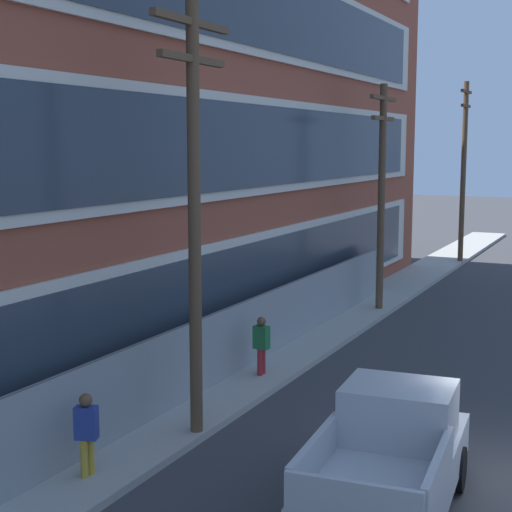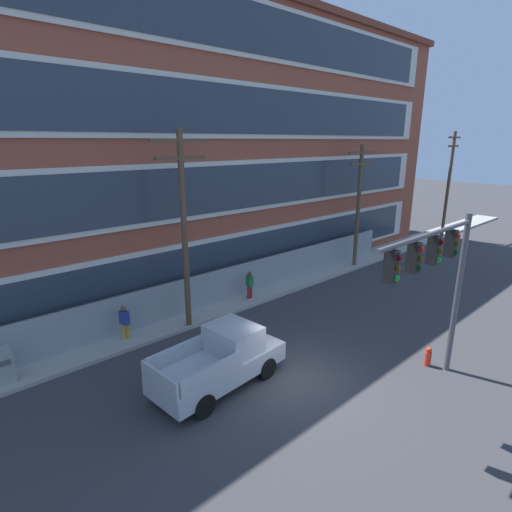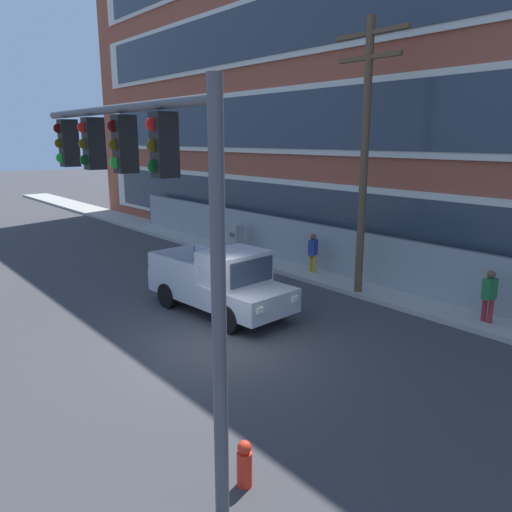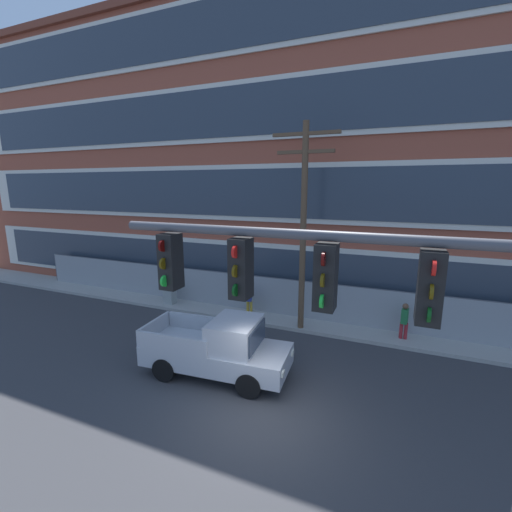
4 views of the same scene
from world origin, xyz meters
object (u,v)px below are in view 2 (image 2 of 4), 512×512
(electrical_cabinet, at_px, (5,368))
(pedestrian_near_cabinet, at_px, (125,321))
(fire_hydrant, at_px, (428,357))
(pedestrian_by_fence, at_px, (250,284))
(utility_pole_midblock, at_px, (359,201))
(traffic_signal_mast, at_px, (438,267))
(pickup_truck_silver, at_px, (222,360))
(utility_pole_far_east, at_px, (449,182))
(utility_pole_near_corner, at_px, (184,223))

(electrical_cabinet, height_order, pedestrian_near_cabinet, pedestrian_near_cabinet)
(fire_hydrant, bearing_deg, pedestrian_by_fence, 95.09)
(pedestrian_near_cabinet, height_order, pedestrian_by_fence, same)
(utility_pole_midblock, xyz_separation_m, electrical_cabinet, (-20.97, 0.13, -3.85))
(electrical_cabinet, relative_size, pedestrian_near_cabinet, 0.87)
(pedestrian_near_cabinet, xyz_separation_m, fire_hydrant, (7.87, -9.64, -0.59))
(fire_hydrant, bearing_deg, pedestrian_near_cabinet, 129.22)
(traffic_signal_mast, height_order, fire_hydrant, traffic_signal_mast)
(pickup_truck_silver, bearing_deg, pedestrian_near_cabinet, 102.99)
(pedestrian_near_cabinet, relative_size, pedestrian_by_fence, 1.00)
(electrical_cabinet, bearing_deg, pedestrian_near_cabinet, 3.32)
(utility_pole_far_east, xyz_separation_m, electrical_cabinet, (-34.08, 0.39, -4.26))
(utility_pole_near_corner, height_order, electrical_cabinet, utility_pole_near_corner)
(pickup_truck_silver, bearing_deg, utility_pole_midblock, 17.75)
(pickup_truck_silver, distance_m, utility_pole_near_corner, 6.32)
(pedestrian_by_fence, bearing_deg, utility_pole_midblock, -1.67)
(pedestrian_near_cabinet, bearing_deg, pedestrian_by_fence, -0.97)
(utility_pole_midblock, xyz_separation_m, utility_pole_far_east, (13.11, -0.27, 0.41))
(pickup_truck_silver, xyz_separation_m, fire_hydrant, (6.66, -4.39, -0.58))
(electrical_cabinet, bearing_deg, utility_pole_midblock, -0.35)
(utility_pole_far_east, bearing_deg, electrical_cabinet, 179.34)
(pickup_truck_silver, distance_m, pedestrian_near_cabinet, 5.39)
(traffic_signal_mast, distance_m, pickup_truck_silver, 7.89)
(utility_pole_far_east, height_order, fire_hydrant, utility_pole_far_east)
(utility_pole_midblock, xyz_separation_m, pedestrian_by_fence, (-9.38, 0.27, -3.62))
(pickup_truck_silver, bearing_deg, fire_hydrant, -33.39)
(utility_pole_far_east, relative_size, electrical_cabinet, 6.21)
(utility_pole_near_corner, distance_m, pedestrian_by_fence, 5.86)
(utility_pole_midblock, height_order, pedestrian_by_fence, utility_pole_midblock)
(utility_pole_midblock, bearing_deg, utility_pole_far_east, -1.17)
(fire_hydrant, bearing_deg, pickup_truck_silver, 146.61)
(utility_pole_near_corner, xyz_separation_m, electrical_cabinet, (-7.36, 0.38, -4.25))
(traffic_signal_mast, relative_size, fire_hydrant, 7.75)
(utility_pole_far_east, bearing_deg, pedestrian_by_fence, 178.62)
(pickup_truck_silver, distance_m, utility_pole_midblock, 16.35)
(pedestrian_by_fence, distance_m, fire_hydrant, 9.58)
(utility_pole_near_corner, relative_size, electrical_cabinet, 6.05)
(utility_pole_near_corner, xyz_separation_m, pedestrian_by_fence, (4.23, 0.53, -4.01))
(pickup_truck_silver, bearing_deg, pedestrian_by_fence, 41.48)
(pickup_truck_silver, height_order, pedestrian_by_fence, pickup_truck_silver)
(utility_pole_near_corner, relative_size, utility_pole_far_east, 0.97)
(traffic_signal_mast, bearing_deg, fire_hydrant, 20.09)
(utility_pole_midblock, xyz_separation_m, pedestrian_near_cabinet, (-16.40, 0.39, -3.62))
(pedestrian_near_cabinet, relative_size, fire_hydrant, 2.17)
(pickup_truck_silver, distance_m, pedestrian_by_fence, 7.75)
(pedestrian_by_fence, xyz_separation_m, fire_hydrant, (0.85, -9.52, -0.59))
(traffic_signal_mast, height_order, electrical_cabinet, traffic_signal_mast)
(pickup_truck_silver, distance_m, utility_pole_far_east, 28.95)
(electrical_cabinet, distance_m, pedestrian_by_fence, 11.59)
(pickup_truck_silver, height_order, utility_pole_far_east, utility_pole_far_east)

